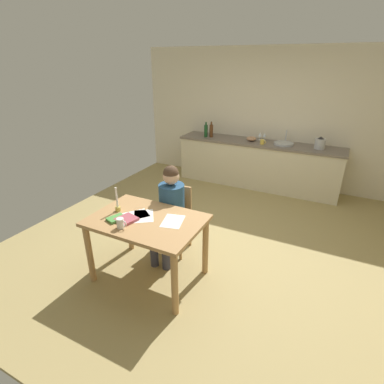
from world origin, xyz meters
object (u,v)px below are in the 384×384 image
(sink_unit, at_px, (284,143))
(stovetop_kettle, at_px, (320,143))
(chair_at_table, at_px, (175,216))
(mixing_bowl, at_px, (251,139))
(candlestick, at_px, (117,204))
(wine_glass_by_kettle, at_px, (260,134))
(bottle_vinegar, at_px, (211,131))
(book_magazine, at_px, (116,218))
(person_seated, at_px, (170,207))
(wine_glass_near_sink, at_px, (265,135))
(teacup_on_counter, at_px, (262,142))
(coffee_mug, at_px, (121,223))
(book_cookery, at_px, (126,220))
(bottle_oil, at_px, (206,131))
(dining_table, at_px, (147,228))

(sink_unit, relative_size, stovetop_kettle, 1.64)
(chair_at_table, bearing_deg, mixing_bowl, 85.72)
(candlestick, distance_m, wine_glass_by_kettle, 3.53)
(sink_unit, bearing_deg, bottle_vinegar, -177.84)
(mixing_bowl, relative_size, stovetop_kettle, 0.85)
(sink_unit, bearing_deg, book_magazine, -107.11)
(person_seated, xyz_separation_m, wine_glass_near_sink, (0.40, 2.95, 0.33))
(candlestick, height_order, teacup_on_counter, candlestick)
(coffee_mug, xyz_separation_m, bottle_vinegar, (-0.53, 3.53, 0.21))
(candlestick, xyz_separation_m, wine_glass_near_sink, (0.78, 3.45, 0.16))
(sink_unit, height_order, stovetop_kettle, sink_unit)
(book_cookery, bearing_deg, bottle_vinegar, 113.67)
(coffee_mug, bearing_deg, book_cookery, 106.70)
(book_cookery, height_order, bottle_oil, bottle_oil)
(book_cookery, bearing_deg, dining_table, 53.48)
(candlestick, distance_m, book_magazine, 0.22)
(sink_unit, xyz_separation_m, teacup_on_counter, (-0.36, -0.15, 0.02))
(mixing_bowl, bearing_deg, wine_glass_by_kettle, 48.51)
(bottle_vinegar, height_order, teacup_on_counter, bottle_vinegar)
(chair_at_table, height_order, wine_glass_by_kettle, wine_glass_by_kettle)
(bottle_oil, bearing_deg, mixing_bowl, 5.77)
(teacup_on_counter, bearing_deg, bottle_oil, 176.88)
(book_magazine, xyz_separation_m, sink_unit, (1.07, 3.48, 0.14))
(bottle_oil, height_order, stovetop_kettle, bottle_oil)
(book_magazine, bearing_deg, wine_glass_by_kettle, 100.31)
(book_cookery, relative_size, bottle_vinegar, 0.66)
(mixing_bowl, height_order, wine_glass_near_sink, wine_glass_near_sink)
(person_seated, distance_m, sink_unit, 2.93)
(book_cookery, height_order, teacup_on_counter, teacup_on_counter)
(wine_glass_near_sink, bearing_deg, stovetop_kettle, -8.33)
(book_cookery, distance_m, mixing_bowl, 3.47)
(mixing_bowl, height_order, wine_glass_by_kettle, wine_glass_by_kettle)
(bottle_oil, bearing_deg, sink_unit, 3.30)
(chair_at_table, bearing_deg, stovetop_kettle, 61.50)
(coffee_mug, bearing_deg, sink_unit, 75.68)
(stovetop_kettle, bearing_deg, wine_glass_near_sink, 171.67)
(book_cookery, bearing_deg, candlestick, 164.19)
(sink_unit, height_order, teacup_on_counter, sink_unit)
(dining_table, xyz_separation_m, coffee_mug, (-0.12, -0.27, 0.17))
(teacup_on_counter, bearing_deg, sink_unit, 22.95)
(dining_table, bearing_deg, bottle_vinegar, 101.40)
(mixing_bowl, height_order, stovetop_kettle, stovetop_kettle)
(bottle_oil, relative_size, wine_glass_by_kettle, 1.95)
(bottle_oil, xyz_separation_m, teacup_on_counter, (1.19, -0.06, -0.08))
(chair_at_table, distance_m, coffee_mug, 0.99)
(coffee_mug, height_order, bottle_vinegar, bottle_vinegar)
(person_seated, bearing_deg, teacup_on_counter, 80.52)
(book_cookery, distance_m, stovetop_kettle, 3.79)
(stovetop_kettle, height_order, wine_glass_near_sink, stovetop_kettle)
(sink_unit, bearing_deg, book_cookery, -105.54)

